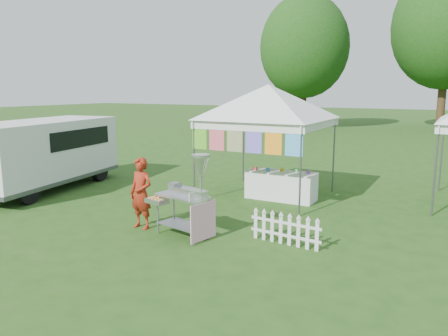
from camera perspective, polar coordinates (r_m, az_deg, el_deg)
The scene contains 9 objects.
ground at distance 9.00m, azimuth -3.37°, elevation -8.38°, with size 120.00×120.00×0.00m, color #234A15.
canopy_main at distance 11.63m, azimuth 5.83°, elevation 10.78°, with size 4.24×4.24×3.45m.
tree_left at distance 33.08m, azimuth 10.44°, elevation 15.29°, with size 6.40×6.40×9.53m.
tree_mid at distance 35.50m, azimuth 27.22°, elevation 16.11°, with size 7.60×7.60×11.52m.
donut_cart at distance 8.42m, azimuth -4.64°, elevation -2.72°, with size 1.33×0.83×1.68m.
vendor at distance 9.22m, azimuth -10.77°, elevation -3.26°, with size 0.54×0.36×1.49m, color maroon.
cargo_van at distance 13.69m, azimuth -22.31°, elevation 1.94°, with size 2.66×5.03×1.99m.
picket_fence at distance 8.31m, azimuth 7.99°, elevation -8.00°, with size 1.44×0.15×0.56m.
display_table at distance 11.60m, azimuth 7.46°, elevation -2.28°, with size 1.80×0.70×0.74m, color white.
Camera 1 is at (4.56, -7.21, 2.89)m, focal length 35.00 mm.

